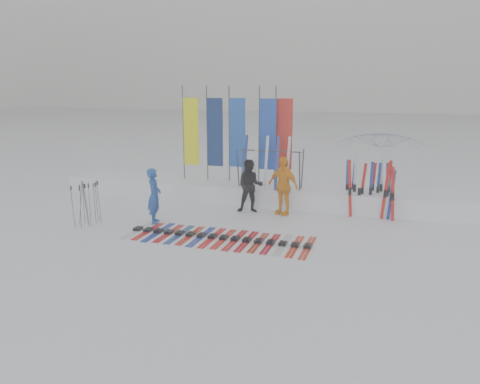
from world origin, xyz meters
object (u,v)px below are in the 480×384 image
(person_black, at_px, (250,186))
(ski_rack, at_px, (270,163))
(person_yellow, at_px, (283,186))
(tent_canopy, at_px, (379,169))
(ski_row, at_px, (218,237))
(person_blue, at_px, (154,196))

(person_black, xyz_separation_m, ski_rack, (0.38, 0.96, 0.57))
(person_yellow, xyz_separation_m, tent_canopy, (2.71, 1.89, 0.35))
(person_black, bearing_deg, person_yellow, -11.62)
(tent_canopy, distance_m, ski_row, 6.10)
(person_black, xyz_separation_m, person_yellow, (1.01, 0.05, 0.07))
(person_yellow, bearing_deg, person_black, -154.92)
(person_blue, xyz_separation_m, ski_row, (2.19, -0.79, -0.75))
(ski_rack, bearing_deg, person_yellow, -55.42)
(person_black, bearing_deg, ski_row, -105.06)
(person_blue, relative_size, ski_row, 0.33)
(person_blue, height_order, ski_rack, ski_rack)
(person_blue, distance_m, ski_row, 2.45)
(ski_row, bearing_deg, ski_rack, 83.53)
(person_black, height_order, tent_canopy, tent_canopy)
(person_black, relative_size, person_yellow, 0.93)
(person_blue, bearing_deg, person_yellow, -81.12)
(person_yellow, xyz_separation_m, ski_row, (-1.05, -2.77, -0.85))
(tent_canopy, relative_size, ski_row, 0.58)
(person_yellow, height_order, ski_row, person_yellow)
(ski_row, bearing_deg, person_blue, 160.18)
(tent_canopy, bearing_deg, person_black, -152.46)
(person_blue, height_order, person_yellow, person_yellow)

